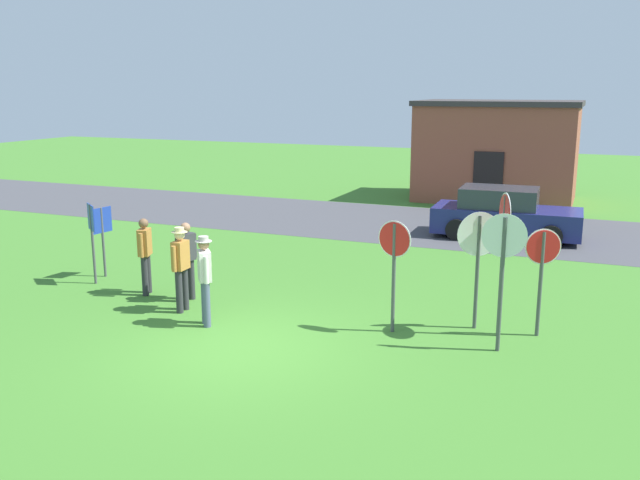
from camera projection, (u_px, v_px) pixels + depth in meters
name	position (u px, v px, depth m)	size (l,w,h in m)	color
ground_plane	(242.00, 350.00, 11.76)	(80.00, 80.00, 0.00)	#3D7528
street_asphalt	(416.00, 224.00, 22.47)	(60.00, 6.40, 0.01)	#424247
building_background	(497.00, 151.00, 27.03)	(6.21, 4.13, 3.94)	brown
parked_car_on_street	(505.00, 215.00, 20.40)	(4.35, 2.12, 1.51)	navy
stop_sign_nearest	(542.00, 265.00, 12.13)	(0.60, 0.28, 2.00)	#474C4C
stop_sign_low_front	(503.00, 258.00, 11.35)	(0.74, 0.12, 2.41)	#474C4C
stop_sign_leaning_left	(394.00, 258.00, 12.32)	(0.66, 0.19, 2.10)	#474C4C
stop_sign_center_cluster	(478.00, 249.00, 12.48)	(0.72, 0.42, 2.23)	#474C4C
stop_sign_leaning_right	(503.00, 240.00, 12.03)	(0.29, 0.69, 2.64)	#474C4C
person_in_blue	(181.00, 264.00, 13.57)	(0.32, 0.57, 1.74)	#2D2D33
person_in_dark_shirt	(205.00, 275.00, 12.76)	(0.40, 0.46, 1.74)	#4C5670
person_holding_notes	(145.00, 252.00, 14.72)	(0.33, 0.54, 1.69)	#2D2D33
person_near_signs	(187.00, 257.00, 14.27)	(0.30, 0.56, 1.69)	#2D2D33
info_panel_leftmost	(92.00, 229.00, 15.44)	(0.49, 0.39, 1.86)	#4C4C51
info_panel_middle	(102.00, 229.00, 16.05)	(0.11, 0.60, 1.68)	#4C4C51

